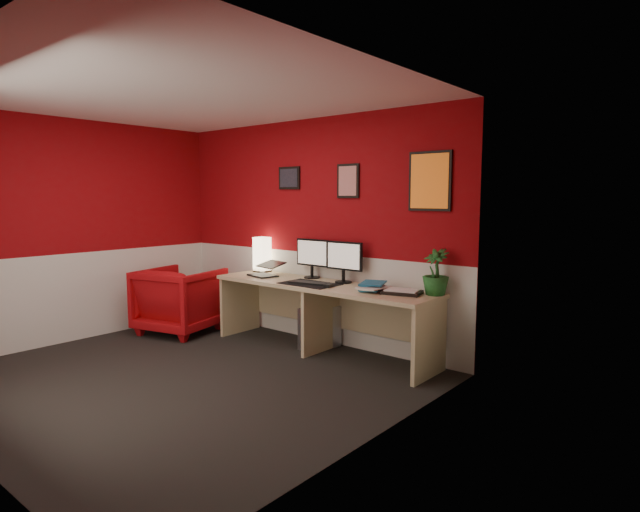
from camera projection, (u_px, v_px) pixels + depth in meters
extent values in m
cube|color=black|center=(185.00, 377.00, 4.76)|extent=(4.00, 3.50, 0.01)
cube|color=white|center=(176.00, 95.00, 4.47)|extent=(4.00, 3.50, 0.01)
cube|color=maroon|center=(310.00, 231.00, 5.95)|extent=(4.00, 0.01, 2.50)
cube|color=maroon|center=(75.00, 231.00, 5.89)|extent=(0.01, 3.50, 2.50)
cube|color=maroon|center=(367.00, 257.00, 3.34)|extent=(0.01, 3.50, 2.50)
cube|color=silver|center=(310.00, 295.00, 6.03)|extent=(4.00, 0.01, 1.00)
cube|color=silver|center=(78.00, 296.00, 5.97)|extent=(0.01, 3.50, 1.00)
cube|color=silver|center=(366.00, 370.00, 3.43)|extent=(0.01, 3.50, 1.00)
cube|color=tan|center=(321.00, 318.00, 5.50)|extent=(2.60, 0.65, 0.73)
cube|color=#FFE5B2|center=(262.00, 255.00, 6.30)|extent=(0.16, 0.16, 0.40)
cube|color=black|center=(263.00, 267.00, 5.96)|extent=(0.37, 0.29, 0.22)
cube|color=black|center=(312.00, 252.00, 5.81)|extent=(0.45, 0.06, 0.58)
cube|color=black|center=(344.00, 256.00, 5.49)|extent=(0.45, 0.06, 0.58)
cube|color=black|center=(310.00, 284.00, 5.44)|extent=(0.60, 0.38, 0.01)
cube|color=black|center=(309.00, 283.00, 5.44)|extent=(0.44, 0.23, 0.02)
cube|color=black|center=(329.00, 285.00, 5.23)|extent=(0.08, 0.11, 0.03)
imported|color=teal|center=(363.00, 289.00, 5.09)|extent=(0.25, 0.30, 0.02)
imported|color=silver|center=(364.00, 286.00, 5.06)|extent=(0.23, 0.30, 0.02)
imported|color=teal|center=(362.00, 283.00, 5.11)|extent=(0.32, 0.37, 0.03)
cube|color=black|center=(402.00, 292.00, 4.88)|extent=(0.40, 0.33, 0.03)
imported|color=#19591E|center=(436.00, 272.00, 4.81)|extent=(0.28, 0.28, 0.43)
cube|color=#99999E|center=(320.00, 328.00, 5.66)|extent=(0.28, 0.48, 0.45)
imported|color=#B1060B|center=(180.00, 300.00, 6.31)|extent=(1.03, 1.05, 0.79)
cube|color=black|center=(289.00, 178.00, 6.07)|extent=(0.32, 0.02, 0.26)
cube|color=red|center=(348.00, 181.00, 5.53)|extent=(0.28, 0.02, 0.36)
cube|color=orange|center=(430.00, 181.00, 4.92)|extent=(0.44, 0.02, 0.56)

